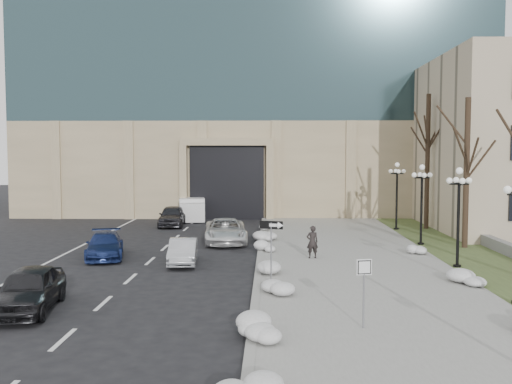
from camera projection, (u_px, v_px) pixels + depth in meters
ground at (288, 368)px, 14.45m from camera, size 160.00×160.00×0.00m
sidewalk at (350, 261)px, 28.32m from camera, size 9.00×40.00×0.12m
curb at (260, 260)px, 28.43m from camera, size 0.30×40.00×0.14m
grass_strip at (482, 262)px, 28.15m from camera, size 4.00×40.00×0.10m
stone_wall at (506, 249)px, 30.08m from camera, size 0.50×30.00×0.70m
office_tower at (255, 21)px, 56.68m from camera, size 40.00×24.70×36.00m
car_a at (29, 289)px, 19.57m from camera, size 2.35×4.67×1.53m
car_b at (183, 252)px, 27.81m from camera, size 1.64×3.85×1.23m
car_c at (105, 245)px, 29.47m from camera, size 2.84×4.80×1.30m
car_d at (226, 231)px, 34.24m from camera, size 2.97×5.51×1.47m
car_e at (172, 216)px, 42.13m from camera, size 2.07×4.57×1.52m
pedestrian at (312, 242)px, 28.72m from camera, size 0.66×0.50×1.65m
box_truck at (192, 209)px, 46.28m from camera, size 2.80×5.91×1.80m
one_way_sign at (275, 233)px, 22.84m from camera, size 1.00×0.45×2.70m
keep_sign at (364, 279)px, 17.23m from camera, size 0.48×0.14×2.23m
snow_clump_b at (262, 325)px, 17.01m from camera, size 1.10×1.60×0.36m
snow_clump_c at (273, 289)px, 21.59m from camera, size 1.10×1.60×0.36m
snow_clump_d at (268, 268)px, 25.39m from camera, size 1.10×1.60×0.36m
snow_clump_e at (264, 247)px, 30.93m from camera, size 1.10×1.60×0.36m
snow_clump_f at (264, 238)px, 34.34m from camera, size 1.10×1.60×0.36m
snow_clump_g at (264, 228)px, 38.96m from camera, size 1.10×1.60×0.36m
snow_clump_i at (472, 280)px, 22.96m from camera, size 1.10×1.60×0.36m
snow_clump_j at (420, 252)px, 29.55m from camera, size 1.10×1.60×0.36m
snow_clump_k at (265, 339)px, 15.74m from camera, size 1.10×1.60×0.36m
lamppost_b at (459, 204)px, 26.49m from camera, size 1.18×1.18×4.76m
lamppost_c at (422, 194)px, 32.97m from camera, size 1.18×1.18×4.76m
lamppost_d at (397, 187)px, 39.45m from camera, size 1.18×1.18×4.76m
tree_mid at (467, 151)px, 31.75m from camera, size 3.20×3.20×8.50m
tree_far at (428, 142)px, 39.68m from camera, size 3.20×3.20×9.50m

